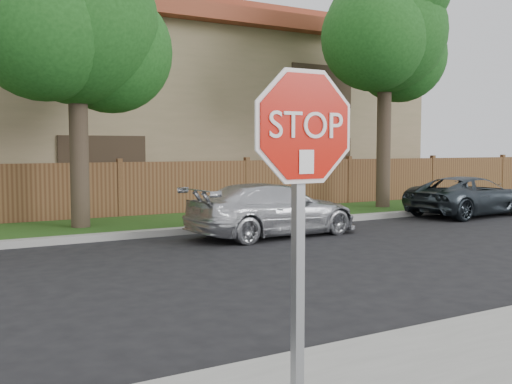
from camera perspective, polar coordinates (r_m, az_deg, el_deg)
tree_mid at (r=14.87m, az=-16.55°, el=15.21°), size 4.80×3.90×7.35m
tree_right at (r=19.58m, az=12.53°, el=14.67°), size 4.80×3.90×8.20m
stop_sign at (r=3.79m, az=4.44°, el=1.38°), size 1.01×0.13×2.55m
sedan_right at (r=13.56m, az=1.65°, el=-1.69°), size 4.24×1.96×1.20m
sedan_far_right at (r=18.70m, az=19.74°, el=-0.36°), size 4.25×2.17×1.15m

